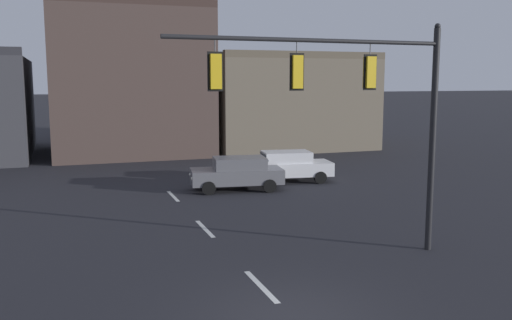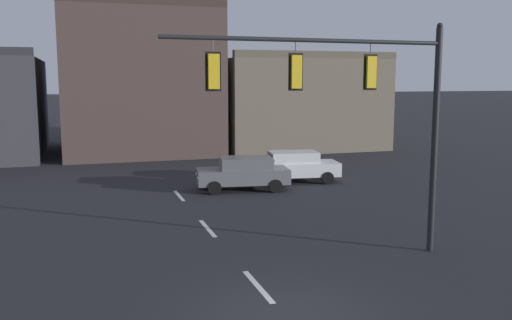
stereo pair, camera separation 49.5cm
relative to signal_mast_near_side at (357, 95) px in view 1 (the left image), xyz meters
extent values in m
plane|color=#232328|center=(-3.36, -3.21, -4.89)|extent=(400.00, 400.00, 0.00)
cube|color=silver|center=(-3.36, -1.21, -4.88)|extent=(0.16, 2.40, 0.01)
cube|color=silver|center=(-3.36, 4.79, -4.88)|extent=(0.16, 2.40, 0.01)
cube|color=silver|center=(-3.36, 10.79, -4.88)|extent=(0.16, 2.40, 0.01)
cylinder|color=black|center=(2.73, 0.08, -1.45)|extent=(0.20, 0.20, 6.87)
cylinder|color=black|center=(-1.46, -0.06, 1.52)|extent=(8.38, 0.39, 0.12)
sphere|color=black|center=(2.73, 0.08, 2.04)|extent=(0.18, 0.18, 0.18)
cylinder|color=#56565B|center=(0.40, 0.00, 1.29)|extent=(0.03, 0.03, 0.35)
cube|color=gold|center=(0.40, 0.00, 0.66)|extent=(0.31, 0.25, 0.90)
sphere|color=green|center=(0.40, 0.13, 0.94)|extent=(0.20, 0.20, 0.20)
sphere|color=#2D2314|center=(0.40, 0.13, 0.66)|extent=(0.20, 0.20, 0.20)
sphere|color=black|center=(0.40, 0.13, 0.38)|extent=(0.20, 0.20, 0.20)
cube|color=black|center=(0.40, -0.02, 0.66)|extent=(0.42, 0.04, 1.02)
cylinder|color=#56565B|center=(-1.93, -0.07, 1.29)|extent=(0.03, 0.03, 0.35)
cube|color=gold|center=(-1.93, -0.07, 0.66)|extent=(0.31, 0.25, 0.90)
sphere|color=green|center=(-1.93, 0.06, 0.94)|extent=(0.20, 0.20, 0.20)
sphere|color=#2D2314|center=(-1.93, 0.06, 0.66)|extent=(0.20, 0.20, 0.20)
sphere|color=black|center=(-1.93, 0.06, 0.38)|extent=(0.20, 0.20, 0.20)
cube|color=black|center=(-1.93, -0.09, 0.66)|extent=(0.42, 0.04, 1.02)
cylinder|color=#56565B|center=(-4.25, -0.15, 1.29)|extent=(0.03, 0.03, 0.35)
cube|color=gold|center=(-4.25, -0.15, 0.66)|extent=(0.31, 0.25, 0.90)
sphere|color=green|center=(-4.26, -0.02, 0.94)|extent=(0.20, 0.20, 0.20)
sphere|color=#2D2314|center=(-4.26, -0.02, 0.66)|extent=(0.20, 0.20, 0.20)
sphere|color=black|center=(-4.26, -0.02, 0.38)|extent=(0.20, 0.20, 0.20)
cube|color=black|center=(-4.25, -0.17, 0.66)|extent=(0.42, 0.04, 1.02)
cube|color=silver|center=(3.11, 12.45, -4.19)|extent=(4.62, 2.43, 0.70)
cube|color=silver|center=(2.96, 12.47, -3.56)|extent=(2.67, 1.94, 0.56)
cube|color=#2D3842|center=(3.72, 12.36, -3.58)|extent=(0.47, 1.54, 0.47)
cube|color=#2D3842|center=(1.80, 12.65, -3.58)|extent=(0.44, 1.54, 0.46)
cylinder|color=black|center=(4.67, 13.08, -4.57)|extent=(0.67, 0.31, 0.64)
cylinder|color=black|center=(4.42, 11.40, -4.57)|extent=(0.67, 0.31, 0.64)
cylinder|color=black|center=(1.80, 13.51, -4.57)|extent=(0.67, 0.31, 0.64)
cylinder|color=black|center=(1.55, 11.82, -4.57)|extent=(0.67, 0.31, 0.64)
sphere|color=silver|center=(5.35, 12.70, -4.14)|extent=(0.16, 0.16, 0.16)
sphere|color=silver|center=(5.18, 11.56, -4.14)|extent=(0.16, 0.16, 0.16)
cube|color=maroon|center=(0.95, 12.77, -4.11)|extent=(0.24, 1.36, 0.12)
cube|color=slate|center=(-0.16, 11.19, -4.19)|extent=(4.62, 2.43, 0.70)
cube|color=slate|center=(-0.02, 11.17, -3.56)|extent=(2.67, 1.94, 0.56)
cube|color=#2D3842|center=(-0.77, 11.28, -3.58)|extent=(0.47, 1.54, 0.47)
cube|color=#2D3842|center=(1.14, 11.00, -3.58)|extent=(0.44, 1.54, 0.46)
cylinder|color=black|center=(-1.72, 10.57, -4.57)|extent=(0.67, 0.31, 0.64)
cylinder|color=black|center=(-1.48, 12.25, -4.57)|extent=(0.67, 0.31, 0.64)
cylinder|color=black|center=(1.15, 10.14, -4.57)|extent=(0.67, 0.31, 0.64)
cylinder|color=black|center=(1.40, 11.82, -4.57)|extent=(0.67, 0.31, 0.64)
sphere|color=silver|center=(-2.40, 10.94, -4.14)|extent=(0.16, 0.16, 0.16)
sphere|color=silver|center=(-2.24, 12.08, -4.14)|extent=(0.16, 0.16, 0.16)
cube|color=maroon|center=(1.99, 10.87, -4.11)|extent=(0.24, 1.36, 0.12)
cube|color=#473833|center=(-3.36, 27.75, 0.12)|extent=(10.75, 11.08, 10.00)
cube|color=#3A2B26|center=(-3.36, 22.51, 5.37)|extent=(10.75, 0.60, 0.50)
cube|color=#665B4C|center=(8.64, 27.44, -1.49)|extent=(12.30, 10.46, 6.80)
cube|color=brown|center=(8.64, 22.51, 2.16)|extent=(12.30, 0.60, 0.50)
camera|label=1|loc=(-8.09, -14.37, 0.47)|focal=39.35mm
camera|label=2|loc=(-7.62, -14.53, 0.47)|focal=39.35mm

